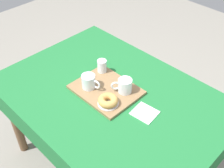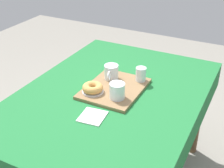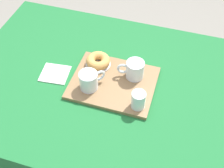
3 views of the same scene
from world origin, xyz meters
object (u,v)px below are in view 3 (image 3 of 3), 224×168
(serving_tray, at_px, (113,83))
(tea_mug_right, at_px, (89,81))
(sugar_donut_left, at_px, (98,61))
(donut_plate_left, at_px, (98,64))
(paper_napkin, at_px, (55,74))
(dining_table, at_px, (105,94))
(water_glass_near, at_px, (138,101))
(tea_mug_left, at_px, (134,70))

(serving_tray, height_order, tea_mug_right, tea_mug_right)
(sugar_donut_left, bearing_deg, donut_plate_left, 0.00)
(paper_napkin, bearing_deg, serving_tray, 4.88)
(tea_mug_right, bearing_deg, dining_table, 49.39)
(water_glass_near, bearing_deg, donut_plate_left, 142.83)
(serving_tray, relative_size, water_glass_near, 4.64)
(paper_napkin, bearing_deg, tea_mug_right, -11.67)
(serving_tray, height_order, paper_napkin, serving_tray)
(tea_mug_left, xyz_separation_m, water_glass_near, (0.06, -0.17, -0.00))
(serving_tray, xyz_separation_m, tea_mug_right, (-0.10, -0.07, 0.05))
(dining_table, distance_m, water_glass_near, 0.26)
(dining_table, distance_m, donut_plate_left, 0.15)
(serving_tray, relative_size, donut_plate_left, 3.19)
(sugar_donut_left, bearing_deg, tea_mug_left, -6.19)
(tea_mug_left, distance_m, tea_mug_right, 0.22)
(serving_tray, bearing_deg, donut_plate_left, 141.63)
(water_glass_near, height_order, donut_plate_left, water_glass_near)
(sugar_donut_left, xyz_separation_m, paper_napkin, (-0.19, -0.11, -0.04))
(serving_tray, bearing_deg, water_glass_near, -36.27)
(tea_mug_right, bearing_deg, sugar_donut_left, 93.03)
(donut_plate_left, distance_m, sugar_donut_left, 0.03)
(tea_mug_left, bearing_deg, dining_table, -153.20)
(dining_table, relative_size, paper_napkin, 10.47)
(dining_table, bearing_deg, donut_plate_left, 126.69)
(tea_mug_right, relative_size, donut_plate_left, 0.90)
(donut_plate_left, height_order, paper_napkin, donut_plate_left)
(tea_mug_right, relative_size, water_glass_near, 1.31)
(serving_tray, distance_m, sugar_donut_left, 0.14)
(paper_napkin, bearing_deg, sugar_donut_left, 29.59)
(water_glass_near, xyz_separation_m, donut_plate_left, (-0.25, 0.19, -0.04))
(tea_mug_left, bearing_deg, water_glass_near, -70.34)
(dining_table, relative_size, tea_mug_right, 12.56)
(dining_table, distance_m, tea_mug_right, 0.17)
(donut_plate_left, distance_m, paper_napkin, 0.22)
(paper_napkin, bearing_deg, tea_mug_left, 12.96)
(tea_mug_right, xyz_separation_m, donut_plate_left, (-0.01, 0.15, -0.04))
(dining_table, bearing_deg, tea_mug_left, 26.80)
(donut_plate_left, relative_size, paper_napkin, 0.93)
(water_glass_near, bearing_deg, paper_napkin, 169.50)
(serving_tray, distance_m, donut_plate_left, 0.13)
(serving_tray, distance_m, tea_mug_right, 0.13)
(water_glass_near, distance_m, sugar_donut_left, 0.32)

